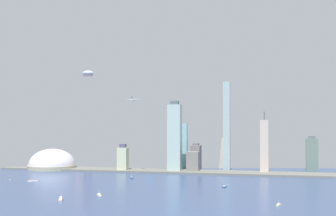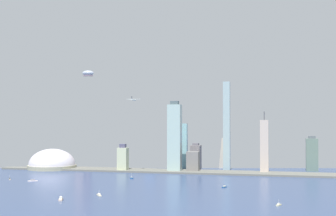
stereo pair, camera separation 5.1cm
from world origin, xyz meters
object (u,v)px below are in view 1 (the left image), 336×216
stadium_dome (52,165)px  boat_1 (10,179)px  boat_5 (224,187)px  airplane (134,100)px  skyscraper_2 (193,162)px  skyscraper_8 (123,159)px  skyscraper_7 (150,156)px  skyscraper_1 (196,157)px  skyscraper_6 (312,154)px  skyscraper_0 (264,147)px  skyscraper_4 (183,146)px  skyscraper_3 (80,131)px  boat_4 (132,178)px  skyscraper_5 (175,138)px  boat_3 (61,199)px  observation_tower (89,100)px  boat_2 (279,205)px  skyscraper_9 (223,153)px  boat_6 (99,195)px  boat_0 (33,181)px  skyscraper_10 (227,126)px

stadium_dome → boat_1: size_ratio=11.22×
boat_5 → airplane: size_ratio=0.37×
skyscraper_2 → skyscraper_8: size_ratio=0.74×
stadium_dome → skyscraper_7: size_ratio=2.24×
skyscraper_1 → skyscraper_6: size_ratio=0.77×
skyscraper_0 → skyscraper_1: bearing=162.0°
skyscraper_2 → skyscraper_4: size_ratio=0.43×
skyscraper_3 → boat_4: bearing=-46.2°
skyscraper_1 → skyscraper_5: bearing=-116.4°
skyscraper_8 → airplane: 123.87m
skyscraper_1 → boat_3: (-106.06, -407.36, -23.67)m
boat_3 → airplane: size_ratio=0.45×
boat_1 → boat_5: bearing=-127.5°
observation_tower → boat_2: size_ratio=28.24×
skyscraper_5 → skyscraper_0: bearing=5.7°
boat_4 → airplane: 159.13m
skyscraper_2 → skyscraper_9: size_ratio=0.63×
skyscraper_5 → observation_tower: bearing=169.5°
boat_6 → airplane: bearing=-27.1°
skyscraper_9 → boat_2: skyscraper_9 is taller
skyscraper_1 → boat_6: 370.07m
boat_3 → boat_1: bearing=-151.8°
skyscraper_0 → skyscraper_6: size_ratio=1.69×
skyscraper_7 → boat_4: skyscraper_7 is taller
boat_5 → skyscraper_8: bearing=-101.2°
observation_tower → boat_5: 408.71m
boat_0 → skyscraper_5: bearing=7.4°
skyscraper_6 → boat_3: skyscraper_6 is taller
stadium_dome → airplane: 237.32m
skyscraper_7 → skyscraper_1: bearing=-21.4°
skyscraper_7 → skyscraper_4: bearing=-19.4°
skyscraper_6 → skyscraper_7: (-341.73, 28.87, -10.87)m
skyscraper_0 → boat_6: skyscraper_0 is taller
skyscraper_4 → boat_0: 336.89m
skyscraper_10 → boat_3: 443.46m
skyscraper_7 → boat_2: bearing=-56.9°
boat_3 → boat_6: size_ratio=0.96×
skyscraper_1 → boat_0: (-234.00, -248.85, -24.18)m
airplane → skyscraper_2: bearing=-67.1°
observation_tower → boat_1: 262.24m
observation_tower → skyscraper_0: observation_tower is taller
observation_tower → skyscraper_7: (117.23, 69.64, -122.06)m
skyscraper_8 → boat_5: (220.17, -171.33, -23.88)m
skyscraper_4 → skyscraper_9: bearing=14.8°
skyscraper_4 → boat_5: size_ratio=8.91×
observation_tower → skyscraper_6: (458.95, 40.77, -111.19)m
boat_6 → airplane: 294.60m
skyscraper_3 → skyscraper_1: bearing=-1.6°
skyscraper_6 → airplane: airplane is taller
boat_4 → boat_2: bearing=-15.2°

